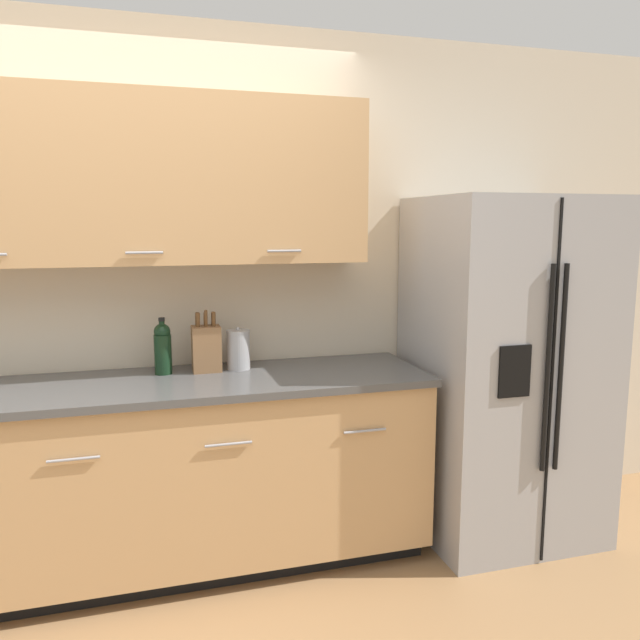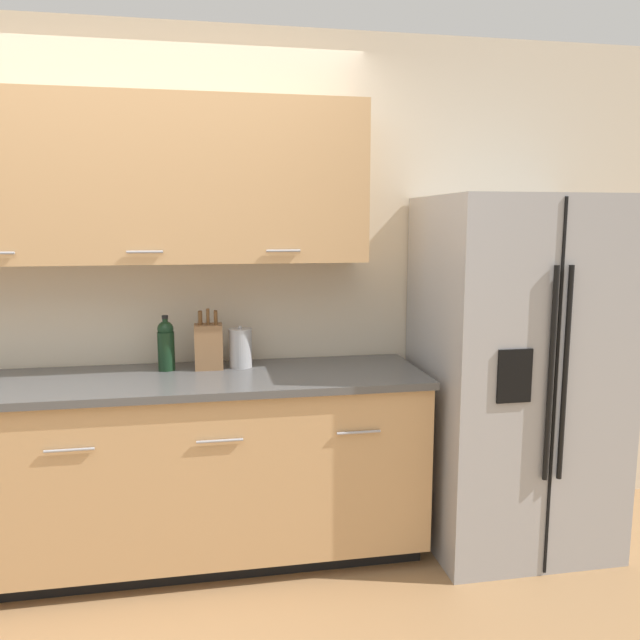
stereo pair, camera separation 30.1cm
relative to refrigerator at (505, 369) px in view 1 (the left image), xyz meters
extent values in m
cube|color=beige|center=(-1.95, 0.42, 0.42)|extent=(10.00, 0.05, 2.60)
cube|color=tan|center=(-1.79, 0.23, 0.95)|extent=(2.09, 0.32, 0.77)
cylinder|color=#99999E|center=(-1.79, 0.06, 0.62)|extent=(0.16, 0.01, 0.01)
cylinder|color=#99999E|center=(-1.16, 0.06, 0.62)|extent=(0.16, 0.01, 0.01)
cube|color=black|center=(-1.79, 0.11, -0.84)|extent=(2.52, 0.54, 0.09)
cube|color=tan|center=(-1.79, 0.07, -0.39)|extent=(2.56, 0.62, 0.80)
cube|color=#4C4C4C|center=(-1.79, 0.06, 0.02)|extent=(2.59, 0.64, 0.03)
cylinder|color=#99999E|center=(-2.10, -0.25, -0.18)|extent=(0.20, 0.01, 0.01)
cylinder|color=#99999E|center=(-1.48, -0.25, -0.18)|extent=(0.20, 0.01, 0.01)
cylinder|color=#99999E|center=(-0.87, -0.25, -0.18)|extent=(0.20, 0.01, 0.01)
cube|color=#9E9EA0|center=(0.00, 0.00, 0.00)|extent=(0.89, 0.77, 1.76)
cube|color=black|center=(0.00, -0.39, 0.00)|extent=(0.01, 0.01, 1.73)
cylinder|color=black|center=(-0.03, -0.40, 0.09)|extent=(0.02, 0.02, 0.97)
cylinder|color=black|center=(0.04, -0.40, 0.09)|extent=(0.02, 0.02, 0.97)
cube|color=black|center=(-0.20, -0.39, 0.09)|extent=(0.16, 0.01, 0.24)
cube|color=olive|center=(-1.52, 0.21, 0.15)|extent=(0.14, 0.11, 0.22)
cylinder|color=brown|center=(-1.55, 0.23, 0.29)|extent=(0.02, 0.03, 0.07)
cylinder|color=brown|center=(-1.55, 0.20, 0.29)|extent=(0.02, 0.03, 0.07)
cylinder|color=brown|center=(-1.52, 0.23, 0.29)|extent=(0.02, 0.03, 0.07)
cylinder|color=brown|center=(-1.52, 0.20, 0.30)|extent=(0.02, 0.03, 0.08)
cylinder|color=brown|center=(-1.48, 0.23, 0.29)|extent=(0.02, 0.03, 0.07)
cylinder|color=brown|center=(-1.48, 0.20, 0.30)|extent=(0.02, 0.03, 0.07)
cylinder|color=black|center=(-1.72, 0.22, 0.13)|extent=(0.08, 0.08, 0.19)
sphere|color=black|center=(-1.72, 0.22, 0.24)|extent=(0.08, 0.08, 0.08)
cylinder|color=black|center=(-1.72, 0.22, 0.26)|extent=(0.03, 0.03, 0.07)
cylinder|color=black|center=(-1.72, 0.22, 0.30)|extent=(0.03, 0.03, 0.02)
cylinder|color=#A3A3A5|center=(-1.36, 0.22, 0.13)|extent=(0.11, 0.11, 0.18)
cylinder|color=#A3A3A5|center=(-1.36, 0.22, 0.23)|extent=(0.12, 0.12, 0.01)
sphere|color=#A3A3A5|center=(-1.36, 0.22, 0.24)|extent=(0.02, 0.02, 0.02)
camera|label=1|loc=(-1.81, -2.78, 0.75)|focal=35.00mm
camera|label=2|loc=(-1.52, -2.85, 0.75)|focal=35.00mm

